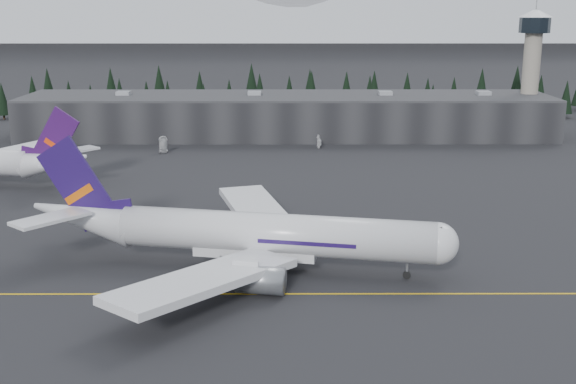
{
  "coord_description": "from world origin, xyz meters",
  "views": [
    {
      "loc": [
        -0.28,
        -95.59,
        38.81
      ],
      "look_at": [
        0.0,
        20.0,
        9.0
      ],
      "focal_mm": 45.0,
      "sensor_mm": 36.0,
      "label": 1
    }
  ],
  "objects_px": {
    "terminal": "(287,115)",
    "gse_vehicle_a": "(163,151)",
    "jet_main": "(238,233)",
    "gse_vehicle_b": "(319,146)",
    "control_tower": "(532,58)"
  },
  "relations": [
    {
      "from": "terminal",
      "to": "gse_vehicle_a",
      "type": "height_order",
      "value": "terminal"
    },
    {
      "from": "terminal",
      "to": "gse_vehicle_a",
      "type": "xyz_separation_m",
      "value": [
        -33.83,
        -27.75,
        -5.63
      ]
    },
    {
      "from": "jet_main",
      "to": "gse_vehicle_b",
      "type": "bearing_deg",
      "value": 91.14
    },
    {
      "from": "jet_main",
      "to": "gse_vehicle_a",
      "type": "distance_m",
      "value": 92.42
    },
    {
      "from": "gse_vehicle_b",
      "to": "control_tower",
      "type": "bearing_deg",
      "value": 116.08
    },
    {
      "from": "control_tower",
      "to": "jet_main",
      "type": "xyz_separation_m",
      "value": [
        -82.63,
        -119.25,
        -17.88
      ]
    },
    {
      "from": "gse_vehicle_a",
      "to": "gse_vehicle_b",
      "type": "relative_size",
      "value": 1.24
    },
    {
      "from": "terminal",
      "to": "gse_vehicle_b",
      "type": "height_order",
      "value": "terminal"
    },
    {
      "from": "control_tower",
      "to": "gse_vehicle_b",
      "type": "relative_size",
      "value": 9.71
    },
    {
      "from": "control_tower",
      "to": "gse_vehicle_a",
      "type": "height_order",
      "value": "control_tower"
    },
    {
      "from": "terminal",
      "to": "jet_main",
      "type": "distance_m",
      "value": 116.5
    },
    {
      "from": "terminal",
      "to": "jet_main",
      "type": "relative_size",
      "value": 2.42
    },
    {
      "from": "gse_vehicle_a",
      "to": "gse_vehicle_b",
      "type": "distance_m",
      "value": 43.44
    },
    {
      "from": "gse_vehicle_a",
      "to": "control_tower",
      "type": "bearing_deg",
      "value": -16.02
    },
    {
      "from": "terminal",
      "to": "gse_vehicle_b",
      "type": "distance_m",
      "value": 23.32
    }
  ]
}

